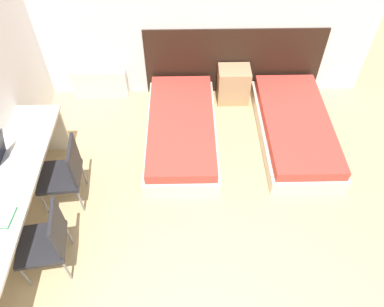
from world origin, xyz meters
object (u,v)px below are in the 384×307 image
(nightstand, at_px, (233,85))
(laptop, at_px, (12,155))
(bed_near_door, at_px, (295,128))
(chair_near_notebook, at_px, (47,240))
(bed_near_window, at_px, (181,129))
(chair_near_laptop, at_px, (65,172))

(nightstand, relative_size, laptop, 1.65)
(bed_near_door, xyz_separation_m, chair_near_notebook, (-2.86, -1.82, 0.32))
(bed_near_window, height_order, laptop, laptop)
(chair_near_notebook, xyz_separation_m, laptop, (-0.45, 0.80, 0.35))
(laptop, bearing_deg, chair_near_notebook, -61.03)
(nightstand, xyz_separation_m, chair_near_notebook, (-2.09, -2.64, 0.21))
(bed_near_window, xyz_separation_m, laptop, (-1.76, -1.02, 0.68))
(bed_near_window, distance_m, laptop, 2.14)
(bed_near_window, xyz_separation_m, chair_near_laptop, (-1.30, -0.98, 0.32))
(bed_near_door, relative_size, laptop, 5.93)
(bed_near_window, distance_m, bed_near_door, 1.56)
(laptop, bearing_deg, nightstand, 35.44)
(bed_near_window, distance_m, nightstand, 1.13)
(nightstand, relative_size, chair_near_laptop, 0.62)
(laptop, bearing_deg, chair_near_laptop, 4.84)
(bed_near_door, bearing_deg, laptop, -162.90)
(nightstand, height_order, chair_near_notebook, chair_near_notebook)
(bed_near_window, bearing_deg, laptop, -149.86)
(nightstand, xyz_separation_m, chair_near_laptop, (-2.08, -1.80, 0.21))
(nightstand, bearing_deg, laptop, -144.09)
(bed_near_door, distance_m, nightstand, 1.13)
(bed_near_window, relative_size, bed_near_door, 1.00)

